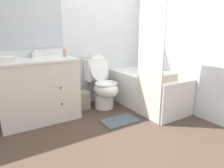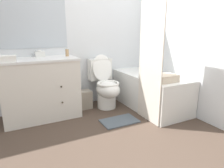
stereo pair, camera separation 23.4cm
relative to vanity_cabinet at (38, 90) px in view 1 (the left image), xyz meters
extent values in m
plane|color=#47382D|center=(0.75, -1.22, -0.45)|extent=(14.00, 14.00, 0.00)
cube|color=silver|center=(0.75, 0.31, 0.80)|extent=(8.00, 0.05, 2.50)
cube|color=#B2BCC6|center=(0.00, 0.28, 1.02)|extent=(1.00, 0.01, 0.93)
cube|color=silver|center=(2.06, -0.47, 0.80)|extent=(0.05, 2.51, 2.50)
cube|color=silver|center=(0.00, 0.00, -0.02)|extent=(1.05, 0.57, 0.86)
cube|color=white|center=(0.00, 0.00, 0.42)|extent=(1.07, 0.59, 0.03)
cylinder|color=white|center=(0.00, 0.00, 0.38)|extent=(0.34, 0.34, 0.10)
sphere|color=#382D23|center=(0.24, -0.30, 0.06)|extent=(0.02, 0.02, 0.02)
sphere|color=#382D23|center=(0.24, -0.30, -0.17)|extent=(0.02, 0.02, 0.02)
cylinder|color=silver|center=(0.00, 0.21, 0.46)|extent=(0.04, 0.04, 0.04)
cylinder|color=silver|center=(0.00, 0.17, 0.52)|extent=(0.02, 0.11, 0.09)
cylinder|color=silver|center=(-0.06, 0.21, 0.46)|extent=(0.03, 0.03, 0.04)
cylinder|color=silver|center=(0.05, 0.21, 0.46)|extent=(0.03, 0.03, 0.04)
cylinder|color=white|center=(1.02, -0.10, -0.33)|extent=(0.31, 0.31, 0.24)
ellipsoid|color=white|center=(1.02, -0.16, -0.12)|extent=(0.37, 0.48, 0.28)
torus|color=white|center=(1.02, -0.16, -0.02)|extent=(0.37, 0.37, 0.04)
cube|color=white|center=(1.02, 0.18, 0.17)|extent=(0.39, 0.18, 0.37)
ellipsoid|color=white|center=(1.02, 0.06, 0.20)|extent=(0.35, 0.14, 0.45)
cube|color=white|center=(1.69, -0.41, -0.17)|extent=(0.67, 1.39, 0.57)
cube|color=#ACB1B2|center=(1.69, -0.41, 0.11)|extent=(0.55, 1.27, 0.01)
cube|color=silver|center=(1.34, -0.83, 0.54)|extent=(0.01, 0.49, 1.98)
cube|color=gray|center=(0.68, 0.05, -0.30)|extent=(0.23, 0.20, 0.30)
cube|color=white|center=(0.05, 0.17, 0.47)|extent=(0.13, 0.14, 0.08)
ellipsoid|color=white|center=(0.05, 0.17, 0.52)|extent=(0.06, 0.04, 0.03)
cylinder|color=tan|center=(0.43, 0.05, 0.49)|extent=(0.05, 0.05, 0.11)
cylinder|color=silver|center=(0.43, 0.05, 0.56)|extent=(0.03, 0.03, 0.03)
cube|color=white|center=(-0.39, -0.18, 0.48)|extent=(0.21, 0.15, 0.08)
cube|color=beige|center=(1.58, -0.88, 0.16)|extent=(0.31, 0.23, 0.10)
cube|color=#4C5660|center=(0.95, -0.68, -0.45)|extent=(0.52, 0.32, 0.02)
camera|label=1|loc=(-0.55, -2.87, 0.81)|focal=32.00mm
camera|label=2|loc=(-0.35, -2.98, 0.81)|focal=32.00mm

